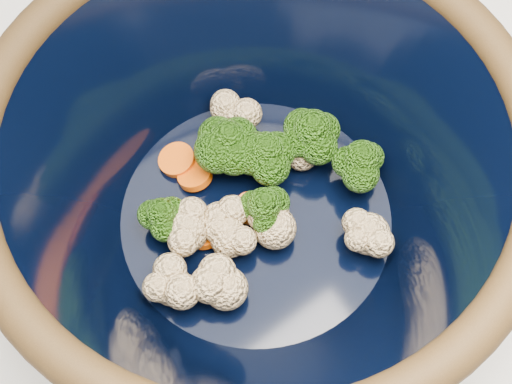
# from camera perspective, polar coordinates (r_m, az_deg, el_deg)

# --- Properties ---
(ground) EXTENTS (3.00, 3.00, 0.00)m
(ground) POSITION_cam_1_polar(r_m,az_deg,el_deg) (1.46, -0.97, -14.89)
(ground) COLOR #9E7A54
(ground) RESTS_ON ground
(counter) EXTENTS (1.20, 1.20, 0.90)m
(counter) POSITION_cam_1_polar(r_m,az_deg,el_deg) (1.02, -1.36, -9.37)
(counter) COLOR silver
(counter) RESTS_ON ground
(mixing_bowl) EXTENTS (0.39, 0.39, 0.16)m
(mixing_bowl) POSITION_cam_1_polar(r_m,az_deg,el_deg) (0.49, -0.00, 0.84)
(mixing_bowl) COLOR black
(mixing_bowl) RESTS_ON counter
(vegetable_pile) EXTENTS (0.20, 0.17, 0.06)m
(vegetable_pile) POSITION_cam_1_polar(r_m,az_deg,el_deg) (0.52, 0.44, 0.56)
(vegetable_pile) COLOR #608442
(vegetable_pile) RESTS_ON mixing_bowl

